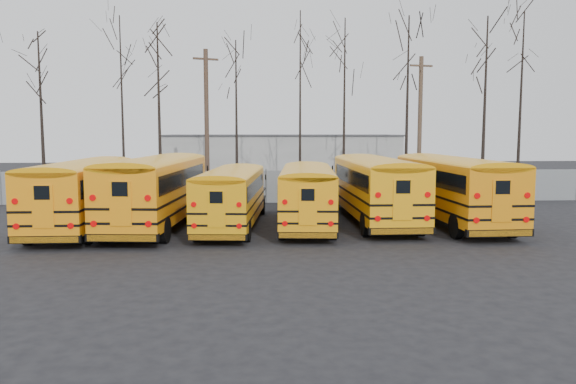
{
  "coord_description": "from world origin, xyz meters",
  "views": [
    {
      "loc": [
        -0.82,
        -22.65,
        4.38
      ],
      "look_at": [
        0.81,
        3.21,
        1.6
      ],
      "focal_mm": 35.0,
      "sensor_mm": 36.0,
      "label": 1
    }
  ],
  "objects": [
    {
      "name": "tree_8",
      "position": [
        14.78,
        14.51,
        6.01
      ],
      "size": [
        0.26,
        0.26,
        12.02
      ],
      "primitive_type": "cone",
      "color": "black",
      "rests_on": "ground"
    },
    {
      "name": "tree_5",
      "position": [
        2.37,
        14.95,
        6.16
      ],
      "size": [
        0.26,
        0.26,
        12.31
      ],
      "primitive_type": "cone",
      "color": "black",
      "rests_on": "ground"
    },
    {
      "name": "bus_d",
      "position": [
        1.69,
        3.05,
        1.68
      ],
      "size": [
        3.29,
        10.43,
        2.87
      ],
      "rotation": [
        0.0,
        0.0,
        -0.09
      ],
      "color": "black",
      "rests_on": "ground"
    },
    {
      "name": "tree_3",
      "position": [
        -6.73,
        13.71,
        5.6
      ],
      "size": [
        0.26,
        0.26,
        11.2
      ],
      "primitive_type": "cone",
      "color": "black",
      "rests_on": "ground"
    },
    {
      "name": "bus_e",
      "position": [
        5.08,
        4.0,
        1.89
      ],
      "size": [
        2.67,
        11.53,
        3.22
      ],
      "rotation": [
        0.0,
        0.0,
        -0.0
      ],
      "color": "black",
      "rests_on": "ground"
    },
    {
      "name": "fence",
      "position": [
        0.0,
        12.0,
        1.0
      ],
      "size": [
        40.0,
        0.04,
        2.0
      ],
      "primitive_type": "cube",
      "color": "gray",
      "rests_on": "ground"
    },
    {
      "name": "ground",
      "position": [
        0.0,
        0.0,
        0.0
      ],
      "size": [
        120.0,
        120.0,
        0.0
      ],
      "primitive_type": "plane",
      "color": "black",
      "rests_on": "ground"
    },
    {
      "name": "utility_pole_right",
      "position": [
        10.96,
        16.45,
        4.94
      ],
      "size": [
        1.7,
        0.47,
        9.62
      ],
      "rotation": [
        0.0,
        0.0,
        0.21
      ],
      "color": "brown",
      "rests_on": "ground"
    },
    {
      "name": "tree_1",
      "position": [
        -14.97,
        16.32,
        5.51
      ],
      "size": [
        0.26,
        0.26,
        11.02
      ],
      "primitive_type": "cone",
      "color": "black",
      "rests_on": "ground"
    },
    {
      "name": "bus_a",
      "position": [
        -8.43,
        3.04,
        1.85
      ],
      "size": [
        2.62,
        11.31,
        3.16
      ],
      "rotation": [
        0.0,
        0.0,
        -0.0
      ],
      "color": "black",
      "rests_on": "ground"
    },
    {
      "name": "tree_4",
      "position": [
        -1.95,
        17.91,
        5.42
      ],
      "size": [
        0.26,
        0.26,
        10.83
      ],
      "primitive_type": "cone",
      "color": "black",
      "rests_on": "ground"
    },
    {
      "name": "bus_f",
      "position": [
        8.62,
        3.36,
        1.91
      ],
      "size": [
        2.97,
        11.74,
        3.27
      ],
      "rotation": [
        0.0,
        0.0,
        0.02
      ],
      "color": "black",
      "rests_on": "ground"
    },
    {
      "name": "distant_building",
      "position": [
        2.0,
        32.0,
        2.0
      ],
      "size": [
        22.0,
        8.0,
        4.0
      ],
      "primitive_type": "cube",
      "color": "#B9B9B4",
      "rests_on": "ground"
    },
    {
      "name": "bus_b",
      "position": [
        -5.17,
        3.3,
        1.94
      ],
      "size": [
        3.83,
        12.05,
        3.32
      ],
      "rotation": [
        0.0,
        0.0,
        -0.1
      ],
      "color": "black",
      "rests_on": "ground"
    },
    {
      "name": "bus_c",
      "position": [
        -1.77,
        2.77,
        1.64
      ],
      "size": [
        3.24,
        10.14,
        2.79
      ],
      "rotation": [
        0.0,
        0.0,
        -0.1
      ],
      "color": "black",
      "rests_on": "ground"
    },
    {
      "name": "tree_2",
      "position": [
        -9.73,
        16.84,
        6.11
      ],
      "size": [
        0.26,
        0.26,
        12.22
      ],
      "primitive_type": "cone",
      "color": "black",
      "rests_on": "ground"
    },
    {
      "name": "tree_7",
      "position": [
        10.19,
        17.02,
        6.25
      ],
      "size": [
        0.26,
        0.26,
        12.5
      ],
      "primitive_type": "cone",
      "color": "black",
      "rests_on": "ground"
    },
    {
      "name": "utility_pole_left",
      "position": [
        -3.95,
        16.3,
        5.12
      ],
      "size": [
        1.69,
        0.8,
        9.96
      ],
      "rotation": [
        0.0,
        0.0,
        0.39
      ],
      "color": "#4A362A",
      "rests_on": "ground"
    },
    {
      "name": "tree_6",
      "position": [
        5.39,
        15.29,
        5.97
      ],
      "size": [
        0.26,
        0.26,
        11.93
      ],
      "primitive_type": "cone",
      "color": "black",
      "rests_on": "ground"
    },
    {
      "name": "tree_9",
      "position": [
        18.44,
        16.93,
        6.45
      ],
      "size": [
        0.26,
        0.26,
        12.89
      ],
      "primitive_type": "cone",
      "color": "black",
      "rests_on": "ground"
    }
  ]
}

